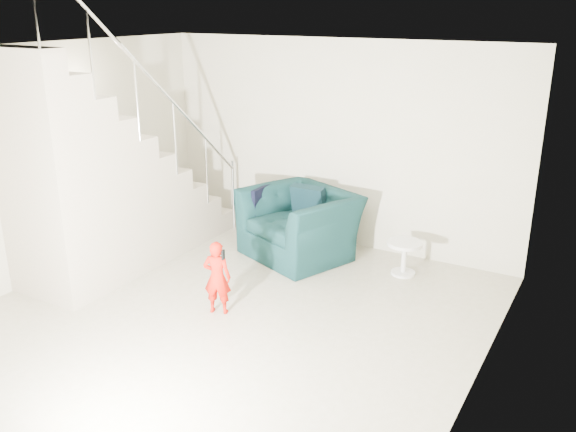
% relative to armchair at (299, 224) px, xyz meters
% --- Properties ---
extents(floor, '(5.50, 5.50, 0.00)m').
position_rel_armchair_xyz_m(floor, '(0.17, -2.05, -0.43)').
color(floor, gray).
rests_on(floor, ground).
extents(ceiling, '(5.50, 5.50, 0.00)m').
position_rel_armchair_xyz_m(ceiling, '(0.17, -2.05, 2.27)').
color(ceiling, silver).
rests_on(ceiling, back_wall).
extents(back_wall, '(5.00, 0.00, 5.00)m').
position_rel_armchair_xyz_m(back_wall, '(0.17, 0.70, 0.92)').
color(back_wall, '#B2AC91').
rests_on(back_wall, floor).
extents(left_wall, '(0.00, 5.50, 5.50)m').
position_rel_armchair_xyz_m(left_wall, '(-2.33, -2.05, 0.92)').
color(left_wall, '#B2AC91').
rests_on(left_wall, floor).
extents(right_wall, '(0.00, 5.50, 5.50)m').
position_rel_armchair_xyz_m(right_wall, '(2.67, -2.05, 0.92)').
color(right_wall, '#B2AC91').
rests_on(right_wall, floor).
extents(armchair, '(1.64, 1.54, 0.85)m').
position_rel_armchair_xyz_m(armchair, '(0.00, 0.00, 0.00)').
color(armchair, black).
rests_on(armchair, floor).
extents(toddler, '(0.34, 0.28, 0.80)m').
position_rel_armchair_xyz_m(toddler, '(0.00, -1.79, -0.02)').
color(toddler, '#AC0D05').
rests_on(toddler, floor).
extents(side_table, '(0.42, 0.42, 0.42)m').
position_rel_armchair_xyz_m(side_table, '(1.38, 0.10, -0.14)').
color(side_table, silver).
rests_on(side_table, floor).
extents(staircase, '(1.02, 3.03, 3.62)m').
position_rel_armchair_xyz_m(staircase, '(-1.83, -1.50, 0.52)').
color(staircase, '#ADA089').
rests_on(staircase, floor).
extents(cushion, '(0.45, 0.22, 0.45)m').
position_rel_armchair_xyz_m(cushion, '(0.01, 0.23, 0.24)').
color(cushion, black).
rests_on(cushion, armchair).
extents(throw, '(0.06, 0.56, 0.63)m').
position_rel_armchair_xyz_m(throw, '(-0.55, 0.04, 0.11)').
color(throw, black).
rests_on(throw, armchair).
extents(phone, '(0.03, 0.05, 0.10)m').
position_rel_armchair_xyz_m(phone, '(0.12, -1.83, 0.27)').
color(phone, black).
rests_on(phone, toddler).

